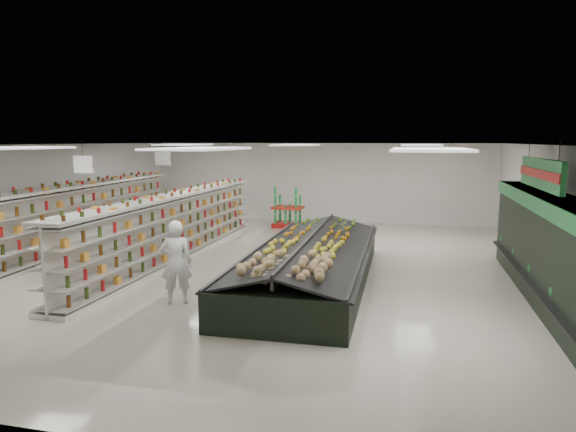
% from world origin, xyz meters
% --- Properties ---
extents(floor, '(16.00, 16.00, 0.00)m').
position_xyz_m(floor, '(0.00, 0.00, 0.00)').
color(floor, beige).
rests_on(floor, ground).
extents(ceiling, '(14.00, 16.00, 0.02)m').
position_xyz_m(ceiling, '(0.00, 0.00, 3.20)').
color(ceiling, white).
rests_on(ceiling, wall_back).
extents(wall_back, '(14.00, 0.02, 3.20)m').
position_xyz_m(wall_back, '(0.00, 8.00, 1.60)').
color(wall_back, silver).
rests_on(wall_back, floor).
extents(wall_front, '(14.00, 0.02, 3.20)m').
position_xyz_m(wall_front, '(0.00, -8.00, 1.60)').
color(wall_front, silver).
rests_on(wall_front, floor).
extents(wall_left, '(0.02, 16.00, 3.20)m').
position_xyz_m(wall_left, '(-7.00, 0.00, 1.60)').
color(wall_left, silver).
rests_on(wall_left, floor).
extents(wall_right, '(0.02, 16.00, 3.20)m').
position_xyz_m(wall_right, '(7.00, 0.00, 1.60)').
color(wall_right, silver).
rests_on(wall_right, floor).
extents(produce_wall_case, '(0.93, 8.00, 2.20)m').
position_xyz_m(produce_wall_case, '(6.53, -1.50, 1.24)').
color(produce_wall_case, black).
rests_on(produce_wall_case, floor).
extents(aisle_sign_near, '(0.52, 0.06, 0.75)m').
position_xyz_m(aisle_sign_near, '(-3.80, -2.00, 2.75)').
color(aisle_sign_near, white).
rests_on(aisle_sign_near, ceiling).
extents(aisle_sign_far, '(0.52, 0.06, 0.75)m').
position_xyz_m(aisle_sign_far, '(-3.80, 2.00, 2.75)').
color(aisle_sign_far, white).
rests_on(aisle_sign_far, ceiling).
extents(hortifruti_banner, '(0.12, 3.20, 0.95)m').
position_xyz_m(hortifruti_banner, '(6.25, -1.50, 2.65)').
color(hortifruti_banner, '#217C39').
rests_on(hortifruti_banner, ceiling).
extents(gondola_left, '(1.36, 11.58, 2.00)m').
position_xyz_m(gondola_left, '(-6.08, 0.50, 0.92)').
color(gondola_left, silver).
rests_on(gondola_left, floor).
extents(gondola_center, '(0.90, 10.55, 1.83)m').
position_xyz_m(gondola_center, '(-2.70, 0.41, 0.84)').
color(gondola_center, silver).
rests_on(gondola_center, floor).
extents(produce_island, '(2.81, 7.51, 1.12)m').
position_xyz_m(produce_island, '(1.50, -1.10, 0.51)').
color(produce_island, black).
rests_on(produce_island, floor).
extents(soda_endcap, '(1.19, 0.85, 1.45)m').
position_xyz_m(soda_endcap, '(-0.81, 6.23, 0.70)').
color(soda_endcap, '#B21614').
rests_on(soda_endcap, floor).
extents(shopper_main, '(0.73, 0.60, 1.73)m').
position_xyz_m(shopper_main, '(-0.86, -3.33, 0.86)').
color(shopper_main, white).
rests_on(shopper_main, floor).
extents(shopper_background, '(0.49, 0.77, 1.56)m').
position_xyz_m(shopper_background, '(-3.70, 3.21, 0.78)').
color(shopper_background, '#927259').
rests_on(shopper_background, floor).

